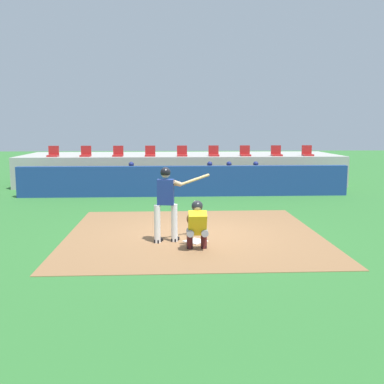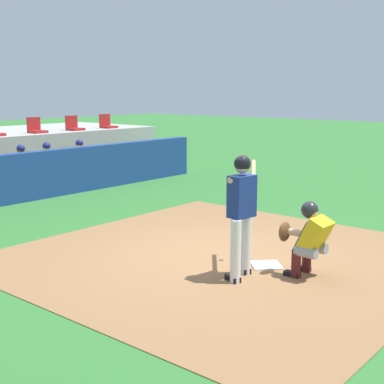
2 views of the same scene
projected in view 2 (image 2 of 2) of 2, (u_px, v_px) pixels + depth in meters
The scene contains 12 objects.
ground_plane at pixel (225, 257), 8.92m from camera, with size 80.00×80.00×0.00m, color #2D6B2D.
dirt_infield at pixel (225, 256), 8.92m from camera, with size 6.40×6.40×0.01m, color olive.
home_plate at pixel (266, 265), 8.41m from camera, with size 0.44×0.44×0.02m, color white.
batter_at_plate at pixel (242, 208), 7.72m from camera, with size 1.36×0.68×1.80m.
catcher_crouched at pixel (308, 236), 7.86m from camera, with size 0.48×1.50×1.13m.
dugout_wall at pixel (5, 180), 12.90m from camera, with size 13.00×0.30×1.20m, color navy.
dugout_player_1 at pixel (25, 168), 14.24m from camera, with size 0.49×0.70×1.30m.
dugout_player_2 at pixel (50, 165), 14.85m from camera, with size 0.49×0.70×1.30m.
dugout_player_3 at pixel (83, 161), 15.70m from camera, with size 0.49×0.70×1.30m.
stadium_seat_6 at pixel (36, 129), 16.72m from camera, with size 0.46×0.46×0.48m.
stadium_seat_7 at pixel (74, 126), 17.81m from camera, with size 0.46×0.46×0.48m.
stadium_seat_8 at pixel (107, 124), 18.90m from camera, with size 0.46×0.46×0.48m.
Camera 2 is at (-6.92, -5.08, 2.69)m, focal length 50.80 mm.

